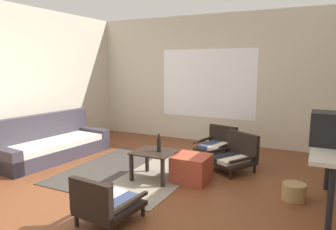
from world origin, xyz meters
The scene contains 15 objects.
ground_plane centered at (0.00, 0.00, 0.00)m, with size 7.80×7.80×0.00m, color brown.
far_wall_with_window centered at (0.00, 3.06, 1.35)m, with size 5.60×0.13×2.70m.
side_wall_left centered at (-2.66, 0.30, 1.35)m, with size 0.12×6.60×2.70m, color beige.
area_rug centered at (-0.40, 0.61, 0.01)m, with size 1.87×2.14×0.01m.
couch centered at (-2.08, 0.59, 0.23)m, with size 1.01×2.09×0.77m.
coffee_table centered at (0.08, 0.47, 0.33)m, with size 0.58×0.53×0.42m.
armchair_by_window centered at (0.58, 1.95, 0.25)m, with size 0.69×0.71×0.55m.
armchair_striped_foreground centered at (0.25, -0.90, 0.23)m, with size 0.60×0.67×0.54m.
armchair_corner centered at (1.03, 1.38, 0.25)m, with size 0.84×0.83×0.59m.
ottoman_orange centered at (0.60, 0.64, 0.19)m, with size 0.49×0.49×0.38m, color #993D28.
console_shelf centered at (2.34, 0.42, 0.71)m, with size 0.41×1.58×0.80m.
crt_television centered at (2.33, 0.37, 0.98)m, with size 0.45×0.35×0.36m.
clay_vase centered at (2.34, 0.70, 0.92)m, with size 0.24×0.24×0.31m.
glass_bottle centered at (0.15, 0.50, 0.53)m, with size 0.06×0.06×0.26m.
wicker_basket centered at (1.98, 0.62, 0.10)m, with size 0.29×0.29×0.21m, color #9E7A4C.
Camera 1 is at (2.19, -3.35, 1.65)m, focal length 33.32 mm.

